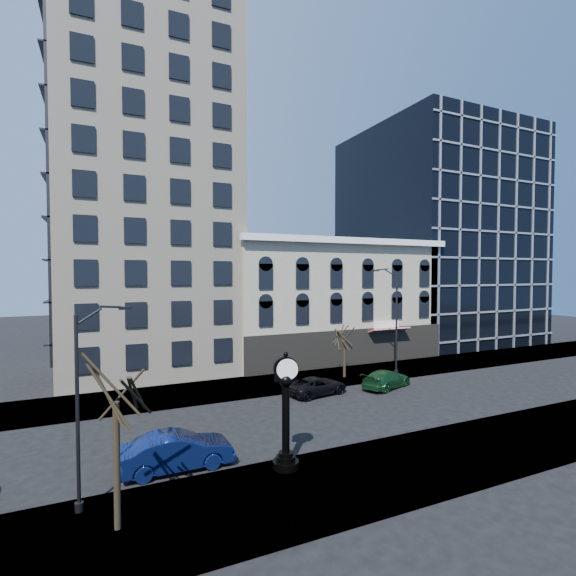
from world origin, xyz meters
name	(u,v)px	position (x,y,z in m)	size (l,w,h in m)	color
ground	(285,420)	(0.00, 0.00, 0.00)	(160.00, 160.00, 0.00)	black
sidewalk_far	(244,387)	(0.00, 8.00, 0.06)	(160.00, 6.00, 0.12)	gray
sidewalk_near	(359,477)	(0.00, -8.00, 0.06)	(160.00, 6.00, 0.12)	gray
cream_tower	(146,166)	(-6.11, 18.88, 19.32)	(15.90, 15.40, 42.50)	beige
victorian_row	(327,302)	(12.00, 15.89, 6.00)	(22.60, 11.19, 12.50)	#A59F88
glass_office	(435,238)	(32.00, 20.91, 14.00)	(20.00, 20.15, 28.00)	black
street_clock	(286,416)	(-2.65, -6.00, 2.54)	(1.22, 1.22, 5.36)	black
street_lamp_near	(92,353)	(-10.62, -5.78, 6.03)	(1.91, 0.98, 7.83)	black
street_lamp_far	(389,293)	(12.70, 6.22, 7.33)	(2.39, 1.01, 9.55)	black
bare_tree_near	(115,374)	(-9.88, -7.74, 5.57)	(4.20, 4.20, 7.21)	#2E2517
bare_tree_far	(345,333)	(8.82, 7.24, 3.97)	(2.97, 2.97, 5.10)	#2E2517
car_near_b	(177,451)	(-7.18, -3.81, 0.84)	(1.79, 5.12, 1.69)	#0C194C
car_far_a	(317,386)	(4.37, 3.96, 0.66)	(2.18, 4.74, 1.32)	black
car_far_b	(386,379)	(10.26, 3.33, 0.70)	(1.96, 4.83, 1.40)	#143F1E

